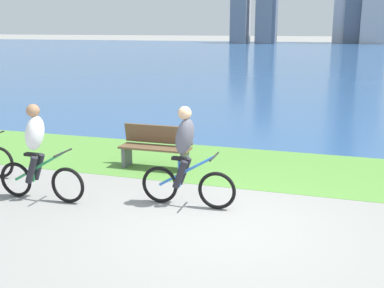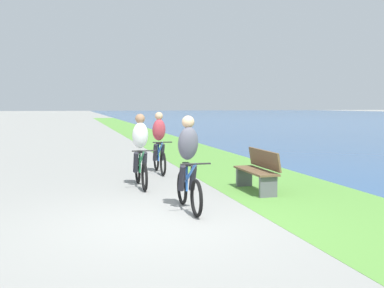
# 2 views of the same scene
# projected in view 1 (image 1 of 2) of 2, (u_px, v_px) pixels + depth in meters

# --- Properties ---
(ground_plane) EXTENTS (300.00, 300.00, 0.00)m
(ground_plane) POSITION_uv_depth(u_px,v_px,m) (222.00, 225.00, 7.14)
(ground_plane) COLOR gray
(grass_strip_bayside) EXTENTS (120.00, 2.96, 0.01)m
(grass_strip_bayside) POSITION_uv_depth(u_px,v_px,m) (258.00, 167.00, 10.07)
(grass_strip_bayside) COLOR #59933D
(grass_strip_bayside) RESTS_ON ground
(bay_water_surface) EXTENTS (300.00, 85.58, 0.00)m
(bay_water_surface) POSITION_uv_depth(u_px,v_px,m) (328.00, 54.00, 51.08)
(bay_water_surface) COLOR #2D568C
(bay_water_surface) RESTS_ON ground
(cyclist_lead) EXTENTS (1.63, 0.52, 1.67)m
(cyclist_lead) POSITION_uv_depth(u_px,v_px,m) (186.00, 157.00, 7.72)
(cyclist_lead) COLOR black
(cyclist_lead) RESTS_ON ground
(cyclist_trailing) EXTENTS (1.65, 0.52, 1.66)m
(cyclist_trailing) POSITION_uv_depth(u_px,v_px,m) (37.00, 153.00, 8.00)
(cyclist_trailing) COLOR black
(cyclist_trailing) RESTS_ON ground
(bench_near_path) EXTENTS (1.50, 0.47, 0.90)m
(bench_near_path) POSITION_uv_depth(u_px,v_px,m) (156.00, 147.00, 9.93)
(bench_near_path) COLOR brown
(bench_near_path) RESTS_ON ground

